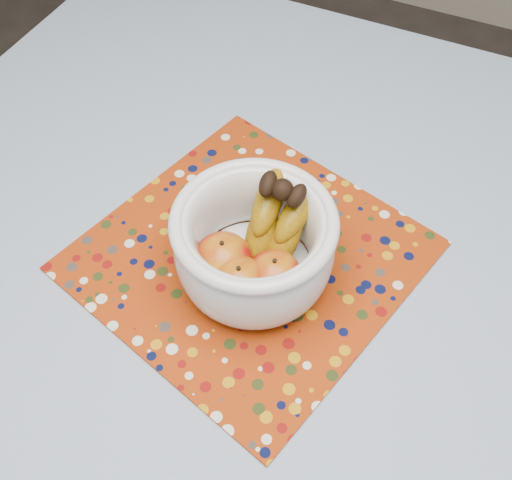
# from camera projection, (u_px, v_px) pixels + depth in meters

# --- Properties ---
(table) EXTENTS (1.20, 1.20, 0.75)m
(table) POSITION_uv_depth(u_px,v_px,m) (289.00, 387.00, 0.75)
(table) COLOR brown
(table) RESTS_ON ground
(tablecloth) EXTENTS (1.32, 1.32, 0.01)m
(tablecloth) POSITION_uv_depth(u_px,v_px,m) (292.00, 358.00, 0.68)
(tablecloth) COLOR slate
(tablecloth) RESTS_ON table
(placemat) EXTENTS (0.46, 0.46, 0.00)m
(placemat) POSITION_uv_depth(u_px,v_px,m) (249.00, 256.00, 0.76)
(placemat) COLOR #8A2907
(placemat) RESTS_ON tablecloth
(fruit_bowl) EXTENTS (0.19, 0.19, 0.14)m
(fruit_bowl) POSITION_uv_depth(u_px,v_px,m) (259.00, 243.00, 0.69)
(fruit_bowl) COLOR silver
(fruit_bowl) RESTS_ON placemat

